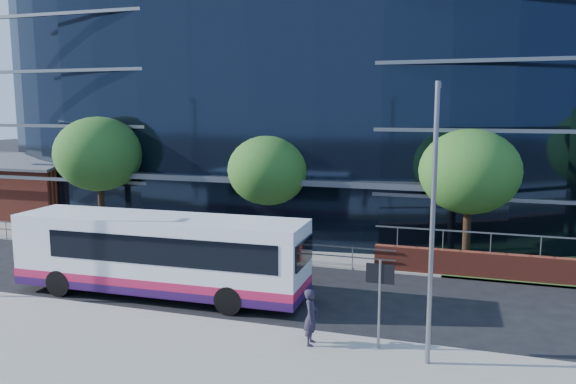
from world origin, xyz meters
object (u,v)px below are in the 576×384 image
(street_sign, at_px, (380,285))
(streetlight_east, at_px, (433,217))
(tree_far_b, at_px, (268,171))
(city_bus, at_px, (162,254))
(brick_pavilion, at_px, (31,188))
(tree_far_c, at_px, (470,172))
(tree_far_a, at_px, (99,154))
(pedestrian, at_px, (311,317))

(street_sign, distance_m, streetlight_east, 2.80)
(tree_far_b, xyz_separation_m, city_bus, (-1.50, -8.37, -2.51))
(street_sign, bearing_deg, city_bus, 163.20)
(brick_pavilion, relative_size, tree_far_b, 1.42)
(tree_far_c, bearing_deg, city_bus, -145.60)
(tree_far_a, distance_m, pedestrian, 19.31)
(street_sign, relative_size, streetlight_east, 0.35)
(city_bus, bearing_deg, street_sign, -18.02)
(brick_pavilion, bearing_deg, street_sign, -29.65)
(pedestrian, bearing_deg, tree_far_c, -27.12)
(streetlight_east, bearing_deg, city_bus, 162.54)
(pedestrian, bearing_deg, street_sign, -84.86)
(tree_far_c, xyz_separation_m, pedestrian, (-4.55, -10.94, -3.50))
(tree_far_a, height_order, city_bus, tree_far_a)
(tree_far_a, bearing_deg, street_sign, -31.17)
(tree_far_b, bearing_deg, streetlight_east, -52.37)
(brick_pavilion, xyz_separation_m, pedestrian, (24.45, -15.44, -0.90))
(street_sign, height_order, tree_far_b, tree_far_b)
(tree_far_c, bearing_deg, street_sign, -103.29)
(tree_far_a, xyz_separation_m, tree_far_c, (20.00, 0.00, -0.33))
(city_bus, bearing_deg, brick_pavilion, 143.53)
(street_sign, relative_size, pedestrian, 1.58)
(street_sign, distance_m, tree_far_c, 11.14)
(tree_far_b, relative_size, streetlight_east, 0.76)
(street_sign, xyz_separation_m, tree_far_b, (-7.50, 11.09, 2.06))
(street_sign, relative_size, tree_far_c, 0.43)
(pedestrian, bearing_deg, tree_far_a, 50.17)
(tree_far_a, xyz_separation_m, streetlight_east, (19.00, -11.17, -0.42))
(streetlight_east, relative_size, pedestrian, 4.52)
(streetlight_east, bearing_deg, tree_far_b, 127.63)
(brick_pavilion, height_order, street_sign, brick_pavilion)
(tree_far_a, height_order, pedestrian, tree_far_a)
(brick_pavilion, bearing_deg, city_bus, -35.25)
(street_sign, xyz_separation_m, tree_far_c, (2.50, 10.59, 2.39))
(brick_pavilion, relative_size, tree_far_a, 1.23)
(city_bus, height_order, pedestrian, city_bus)
(street_sign, xyz_separation_m, tree_far_a, (-17.50, 10.59, 2.71))
(tree_far_c, height_order, streetlight_east, streetlight_east)
(tree_far_a, xyz_separation_m, tree_far_b, (10.00, 0.50, -0.65))
(city_bus, relative_size, pedestrian, 6.72)
(brick_pavilion, height_order, pedestrian, brick_pavilion)
(streetlight_east, bearing_deg, street_sign, 158.64)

